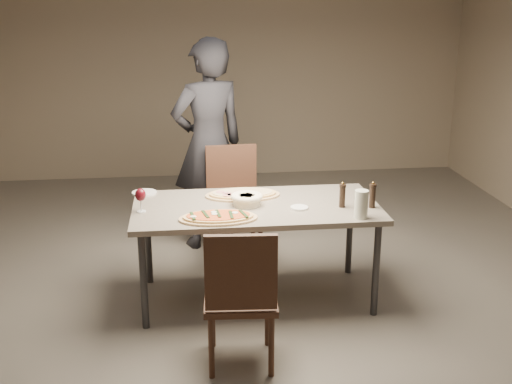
{
  "coord_description": "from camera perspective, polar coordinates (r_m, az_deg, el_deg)",
  "views": [
    {
      "loc": [
        -0.52,
        -4.44,
        2.26
      ],
      "look_at": [
        0.0,
        0.0,
        0.85
      ],
      "focal_mm": 45.0,
      "sensor_mm": 36.0,
      "label": 1
    }
  ],
  "objects": [
    {
      "name": "pepper_mill_right",
      "position": [
        4.71,
        10.31,
        -0.29
      ],
      "size": [
        0.05,
        0.05,
        0.2
      ],
      "rotation": [
        0.0,
        0.0,
        -0.08
      ],
      "color": "black",
      "rests_on": "dining_table"
    },
    {
      "name": "side_plate",
      "position": [
        5.05,
        -9.9,
        -0.06
      ],
      "size": [
        0.19,
        0.19,
        0.01
      ],
      "rotation": [
        0.0,
        0.0,
        0.36
      ],
      "color": "white",
      "rests_on": "dining_table"
    },
    {
      "name": "wine_glass",
      "position": [
        4.6,
        -10.23,
        -0.32
      ],
      "size": [
        0.08,
        0.08,
        0.17
      ],
      "rotation": [
        0.0,
        0.0,
        0.05
      ],
      "color": "silver",
      "rests_on": "dining_table"
    },
    {
      "name": "dining_table",
      "position": [
        4.73,
        -0.0,
        -1.81
      ],
      "size": [
        1.8,
        0.9,
        0.75
      ],
      "color": "slate",
      "rests_on": "ground"
    },
    {
      "name": "pepper_mill_left",
      "position": [
        4.68,
        7.68,
        -0.29
      ],
      "size": [
        0.05,
        0.05,
        0.19
      ],
      "rotation": [
        0.0,
        0.0,
        -0.27
      ],
      "color": "black",
      "rests_on": "dining_table"
    },
    {
      "name": "diner",
      "position": [
        5.74,
        -4.26,
        4.21
      ],
      "size": [
        0.81,
        0.67,
        1.89
      ],
      "primitive_type": "imported",
      "rotation": [
        0.0,
        0.0,
        3.51
      ],
      "color": "black",
      "rests_on": "ground"
    },
    {
      "name": "chair_far",
      "position": [
        5.56,
        -2.03,
        -0.41
      ],
      "size": [
        0.49,
        0.49,
        0.98
      ],
      "rotation": [
        0.0,
        0.0,
        3.2
      ],
      "color": "#40261B",
      "rests_on": "ground"
    },
    {
      "name": "chair_near",
      "position": [
        3.9,
        -1.37,
        -8.87
      ],
      "size": [
        0.47,
        0.47,
        0.94
      ],
      "rotation": [
        0.0,
        0.0,
        -0.07
      ],
      "color": "#40261B",
      "rests_on": "ground"
    },
    {
      "name": "zucchini_pizza",
      "position": [
        4.42,
        -3.38,
        -2.25
      ],
      "size": [
        0.55,
        0.3,
        0.05
      ],
      "rotation": [
        0.0,
        0.0,
        -0.36
      ],
      "color": "tan",
      "rests_on": "dining_table"
    },
    {
      "name": "carafe",
      "position": [
        4.48,
        9.33,
        -1.08
      ],
      "size": [
        0.1,
        0.1,
        0.2
      ],
      "rotation": [
        0.0,
        0.0,
        -0.1
      ],
      "color": "silver",
      "rests_on": "dining_table"
    },
    {
      "name": "room",
      "position": [
        4.55,
        -0.0,
        6.62
      ],
      "size": [
        7.0,
        7.0,
        7.0
      ],
      "color": "#5E5951",
      "rests_on": "ground"
    },
    {
      "name": "bread_basket",
      "position": [
        4.7,
        -0.83,
        -0.59
      ],
      "size": [
        0.24,
        0.24,
        0.08
      ],
      "rotation": [
        0.0,
        0.0,
        -0.42
      ],
      "color": "#F2E9C4",
      "rests_on": "dining_table"
    },
    {
      "name": "ham_pizza",
      "position": [
        4.91,
        -1.21,
        -0.2
      ],
      "size": [
        0.57,
        0.32,
        0.04
      ],
      "rotation": [
        0.0,
        0.0,
        0.21
      ],
      "color": "tan",
      "rests_on": "dining_table"
    },
    {
      "name": "oil_dish",
      "position": [
        4.64,
        3.87,
        -1.4
      ],
      "size": [
        0.13,
        0.13,
        0.01
      ],
      "rotation": [
        0.0,
        0.0,
        0.42
      ],
      "color": "white",
      "rests_on": "dining_table"
    }
  ]
}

